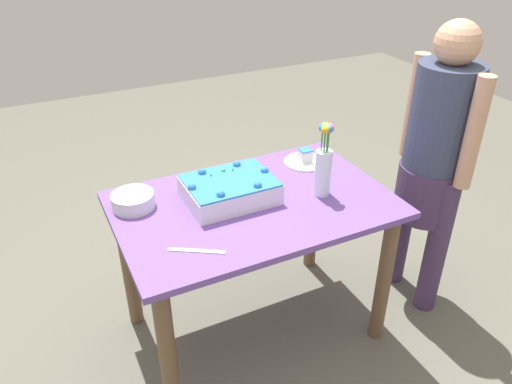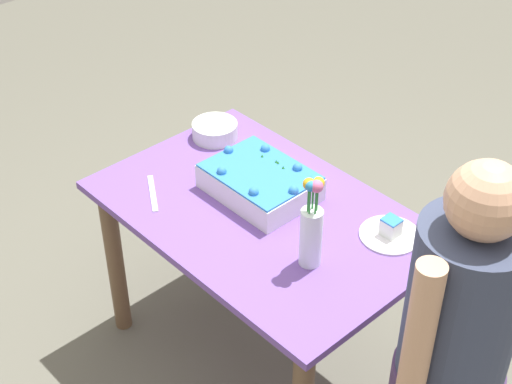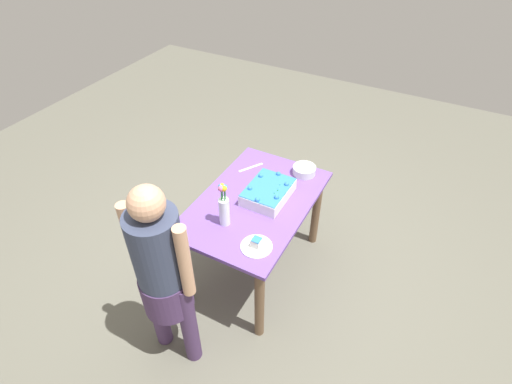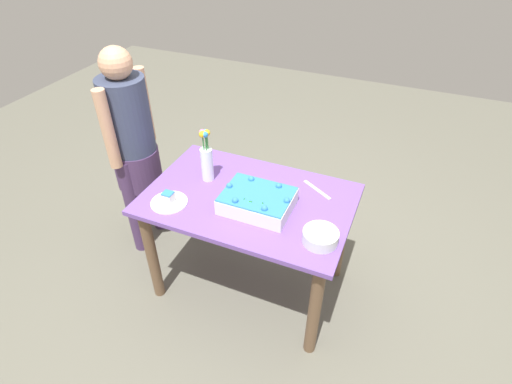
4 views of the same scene
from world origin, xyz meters
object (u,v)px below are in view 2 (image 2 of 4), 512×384
Objects in this scene: sheet_cake at (260,182)px; fruit_bowl at (215,130)px; flower_vase at (311,227)px; person_standing at (452,355)px; serving_plate_with_slice at (390,232)px; cake_knife at (153,193)px.

sheet_cake is 2.10× the size of fruit_bowl.
flower_vase is at bearing -18.48° from fruit_bowl.
person_standing is (0.60, -0.06, -0.06)m from flower_vase.
person_standing is (0.51, -0.36, 0.07)m from serving_plate_with_slice.
sheet_cake is 0.51m from serving_plate_with_slice.
sheet_cake is 0.40m from cake_knife.
cake_knife is at bearing -166.85° from flower_vase.
serving_plate_with_slice is (0.49, 0.16, -0.03)m from sheet_cake.
serving_plate_with_slice is 0.14× the size of person_standing.
person_standing is at bearing -13.21° from fruit_bowl.
person_standing is (0.99, -0.20, 0.04)m from sheet_cake.
flower_vase reaches higher than fruit_bowl.
flower_vase is (0.39, -0.14, 0.10)m from sheet_cake.
sheet_cake is at bearing -100.53° from cake_knife.
serving_plate_with_slice is 1.15× the size of fruit_bowl.
sheet_cake is at bearing 160.25° from flower_vase.
cake_knife is (-0.27, -0.29, -0.05)m from sheet_cake.
serving_plate_with_slice is at bearing 72.64° from flower_vase.
serving_plate_with_slice is at bearing -117.26° from cake_knife.
fruit_bowl is at bearing 161.52° from flower_vase.
cake_knife is 1.26m from person_standing.
fruit_bowl is (-0.89, -0.04, 0.01)m from serving_plate_with_slice.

